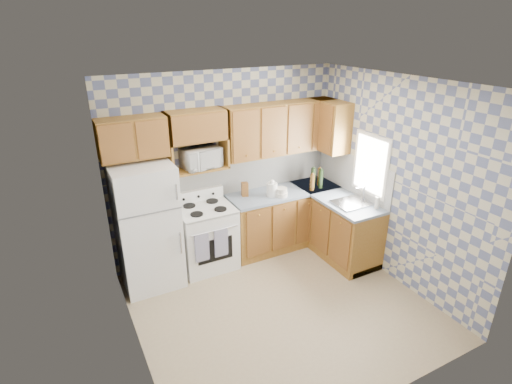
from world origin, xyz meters
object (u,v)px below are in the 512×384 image
(refrigerator, at_px, (147,226))
(microwave, at_px, (201,158))
(electric_kettle, at_px, (272,190))
(stove_body, at_px, (206,238))

(refrigerator, height_order, microwave, microwave)
(refrigerator, xyz_separation_m, electric_kettle, (1.82, -0.05, 0.18))
(refrigerator, xyz_separation_m, microwave, (0.85, 0.18, 0.75))
(stove_body, height_order, electric_kettle, electric_kettle)
(refrigerator, relative_size, stove_body, 1.87)
(electric_kettle, bearing_deg, refrigerator, 178.44)
(microwave, height_order, electric_kettle, microwave)
(stove_body, bearing_deg, microwave, 74.94)
(refrigerator, distance_m, microwave, 1.14)
(microwave, bearing_deg, electric_kettle, -23.40)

